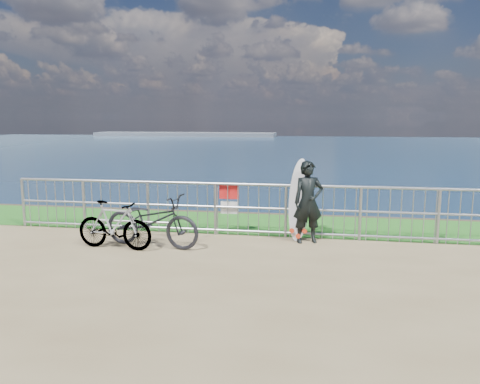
% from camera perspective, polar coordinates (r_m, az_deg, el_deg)
% --- Properties ---
extents(grass_strip, '(120.00, 120.00, 0.00)m').
position_cam_1_polar(grass_strip, '(11.04, 0.79, -3.84)').
color(grass_strip, '#1D651B').
rests_on(grass_strip, ground).
extents(seascape, '(260.00, 260.00, 5.00)m').
position_cam_1_polar(seascape, '(162.05, -6.64, 6.79)').
color(seascape, brown).
rests_on(seascape, ground).
extents(railing, '(10.06, 0.10, 1.13)m').
position_cam_1_polar(railing, '(9.86, -0.10, -2.03)').
color(railing, '#93969B').
rests_on(railing, ground).
extents(surfer, '(0.69, 0.56, 1.64)m').
position_cam_1_polar(surfer, '(9.37, 8.31, -1.22)').
color(surfer, black).
rests_on(surfer, ground).
extents(surfboard, '(0.51, 0.47, 1.67)m').
position_cam_1_polar(surfboard, '(9.53, 7.22, -1.34)').
color(surfboard, silver).
rests_on(surfboard, ground).
extents(bicycle_near, '(2.05, 0.99, 1.03)m').
position_cam_1_polar(bicycle_near, '(9.17, -10.71, -3.45)').
color(bicycle_near, black).
rests_on(bicycle_near, ground).
extents(bicycle_far, '(1.59, 0.61, 0.93)m').
position_cam_1_polar(bicycle_far, '(9.19, -15.08, -3.91)').
color(bicycle_far, black).
rests_on(bicycle_far, ground).
extents(bike_rack, '(1.62, 0.05, 0.34)m').
position_cam_1_polar(bike_rack, '(10.11, -12.65, -3.73)').
color(bike_rack, '#93969B').
rests_on(bike_rack, ground).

